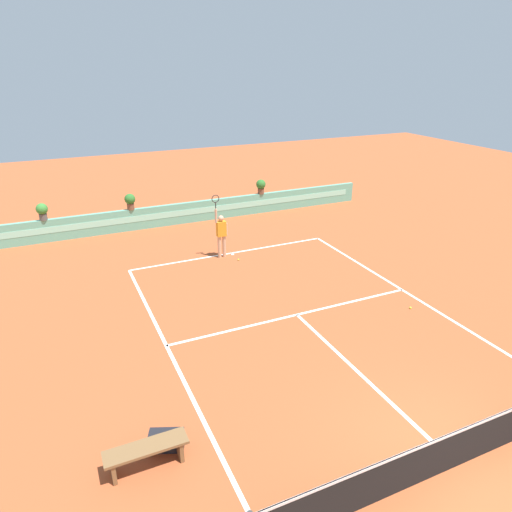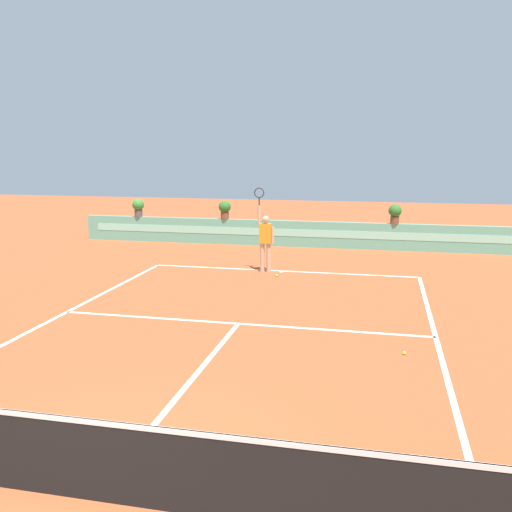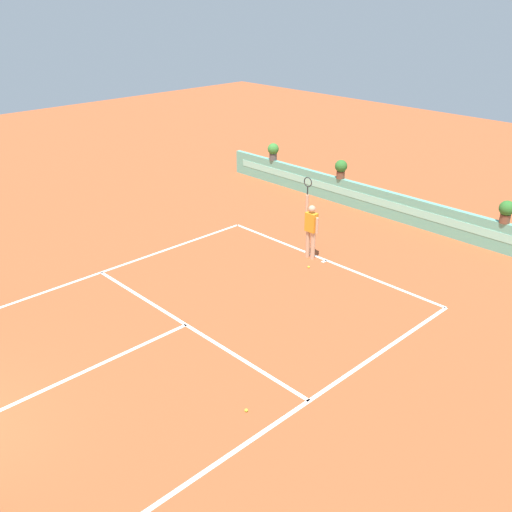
# 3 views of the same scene
# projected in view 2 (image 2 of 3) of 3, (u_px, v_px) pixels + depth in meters

# --- Properties ---
(ground_plane) EXTENTS (60.00, 60.00, 0.00)m
(ground_plane) POSITION_uv_depth(u_px,v_px,m) (234.00, 329.00, 11.85)
(ground_plane) COLOR #A84C28
(court_lines) EXTENTS (8.32, 11.94, 0.01)m
(court_lines) POSITION_uv_depth(u_px,v_px,m) (242.00, 319.00, 12.54)
(court_lines) COLOR white
(court_lines) RESTS_ON ground
(net) EXTENTS (8.92, 0.10, 1.00)m
(net) POSITION_uv_depth(u_px,v_px,m) (89.00, 457.00, 6.01)
(net) COLOR #333333
(net) RESTS_ON ground
(back_wall_barrier) EXTENTS (18.00, 0.21, 1.00)m
(back_wall_barrier) POSITION_uv_depth(u_px,v_px,m) (302.00, 234.00, 21.72)
(back_wall_barrier) COLOR #60A88E
(back_wall_barrier) RESTS_ON ground
(tennis_player) EXTENTS (0.62, 0.23, 2.58)m
(tennis_player) POSITION_uv_depth(u_px,v_px,m) (265.00, 238.00, 17.20)
(tennis_player) COLOR tan
(tennis_player) RESTS_ON ground
(tennis_ball_near_baseline) EXTENTS (0.07, 0.07, 0.07)m
(tennis_ball_near_baseline) POSITION_uv_depth(u_px,v_px,m) (404.00, 353.00, 10.38)
(tennis_ball_near_baseline) COLOR #CCE033
(tennis_ball_near_baseline) RESTS_ON ground
(tennis_ball_mid_court) EXTENTS (0.07, 0.07, 0.07)m
(tennis_ball_mid_court) POSITION_uv_depth(u_px,v_px,m) (277.00, 276.00, 16.72)
(tennis_ball_mid_court) COLOR #CCE033
(tennis_ball_mid_court) RESTS_ON ground
(potted_plant_left) EXTENTS (0.48, 0.48, 0.72)m
(potted_plant_left) POSITION_uv_depth(u_px,v_px,m) (225.00, 209.00, 22.21)
(potted_plant_left) COLOR brown
(potted_plant_left) RESTS_ON back_wall_barrier
(potted_plant_right) EXTENTS (0.48, 0.48, 0.72)m
(potted_plant_right) POSITION_uv_depth(u_px,v_px,m) (395.00, 213.00, 20.82)
(potted_plant_right) COLOR brown
(potted_plant_right) RESTS_ON back_wall_barrier
(potted_plant_far_left) EXTENTS (0.48, 0.48, 0.72)m
(potted_plant_far_left) POSITION_uv_depth(u_px,v_px,m) (138.00, 207.00, 23.00)
(potted_plant_far_left) COLOR #514C47
(potted_plant_far_left) RESTS_ON back_wall_barrier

